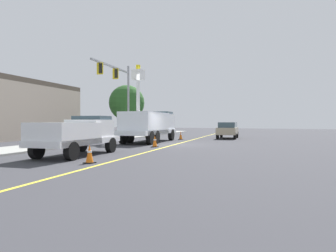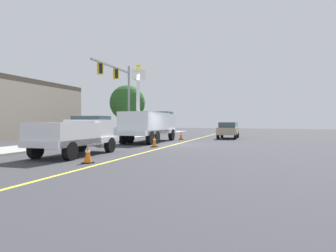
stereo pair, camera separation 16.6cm
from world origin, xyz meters
The scene contains 11 objects.
ground centered at (0.00, 0.00, 0.00)m, with size 120.00×120.00×0.00m, color #38383D.
sidewalk_far_side centered at (-1.39, 7.79, 0.06)m, with size 60.00×3.60×0.12m, color #9E9E99.
lane_centre_stripe centered at (0.00, 0.00, 0.00)m, with size 50.00×0.16×0.01m, color yellow.
utility_bucket_truck centered at (1.65, 3.21, 1.61)m, with size 8.51×4.23×6.93m.
service_pickup_truck centered at (-9.01, 1.27, 1.12)m, with size 5.88×3.05×2.06m.
passing_minivan centered at (10.33, -1.20, 0.97)m, with size 5.06×2.72×1.69m.
traffic_cone_leading centered at (-10.94, -1.30, 0.38)m, with size 0.40×0.40×0.78m.
traffic_cone_mid_front centered at (-2.64, 0.27, 0.40)m, with size 0.40×0.40×0.81m.
traffic_cone_mid_rear centered at (6.05, 2.29, 0.43)m, with size 0.40×0.40×0.87m.
traffic_signal_mast centered at (3.21, 7.58, 5.27)m, with size 7.27×1.47×7.55m.
street_tree_right centered at (8.56, 10.43, 3.97)m, with size 4.16×4.16×6.06m.
Camera 2 is at (-20.47, -10.03, 1.73)m, focal length 31.98 mm.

